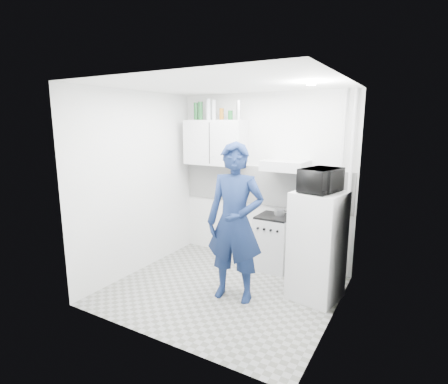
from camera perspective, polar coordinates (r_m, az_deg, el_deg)
The scene contains 24 objects.
floor at distance 4.77m, azimuth -0.31°, elevation -15.72°, with size 2.80×2.80×0.00m, color gray.
ceiling at distance 4.26m, azimuth -0.34°, elevation 17.16°, with size 2.80×2.80×0.00m, color white.
wall_back at distance 5.43m, azimuth 6.36°, elevation 2.08°, with size 2.80×2.80×0.00m, color silver.
wall_left at distance 5.17m, azimuth -13.85°, elevation 1.35°, with size 2.60×2.60×0.00m, color silver.
wall_right at distance 3.84m, azimuth 18.05°, elevation -2.31°, with size 2.60×2.60×0.00m, color silver.
person at distance 4.24m, azimuth 1.80°, elevation -5.04°, with size 0.71×0.47×1.95m, color #111F44.
stove at distance 5.32m, azimuth 8.12°, elevation -8.25°, with size 0.49×0.49×0.79m, color #B7B7B7.
fridge at distance 4.48m, azimuth 14.96°, elevation -8.52°, with size 0.56×0.56×1.35m, color silver.
stove_top at distance 5.19m, azimuth 8.24°, elevation -3.98°, with size 0.47×0.47×0.03m, color black.
saucepan at distance 5.23m, azimuth 9.00°, elevation -3.23°, with size 0.15×0.15×0.09m, color silver.
microwave at distance 4.28m, azimuth 15.52°, elevation 1.87°, with size 0.35×0.52×0.29m, color black.
bottle_a at distance 5.75m, azimuth -4.62°, elevation 12.99°, with size 0.06×0.06×0.27m, color #144C1E.
bottle_b at distance 5.70m, azimuth -3.87°, elevation 13.07°, with size 0.07×0.07×0.28m, color #144C1E.
bottle_c at distance 5.62m, azimuth -2.51°, elevation 13.32°, with size 0.08×0.08×0.32m, color #B2B7BC.
bottle_d at distance 5.57m, azimuth -1.65°, elevation 13.24°, with size 0.07×0.07×0.30m, color #B2B7BC.
canister_a at distance 5.49m, azimuth -0.39°, elevation 12.60°, with size 0.07×0.07×0.18m, color brown.
canister_b at distance 5.42m, azimuth 1.05°, elevation 12.43°, with size 0.07×0.07×0.14m, color #144C1E.
bottle_e at distance 5.35m, azimuth 2.40°, elevation 13.21°, with size 0.07×0.07×0.28m, color silver.
upper_cabinet at distance 5.56m, azimuth -1.42°, elevation 8.07°, with size 1.00×0.35×0.70m, color silver.
range_hood at distance 5.00m, azimuth 10.00°, elevation 4.30°, with size 0.60×0.50×0.14m, color #B7B7B7.
backsplash at distance 5.43m, azimuth 6.27°, elevation 1.02°, with size 2.74×0.03×0.60m, color white.
pipe_a at distance 4.98m, azimuth 19.79°, elevation 0.63°, with size 0.05×0.05×2.60m, color #B7B7B7.
pipe_b at distance 5.00m, azimuth 18.44°, elevation 0.77°, with size 0.04×0.04×2.60m, color #B7B7B7.
ceiling_spot_fixture at distance 4.05m, azimuth 14.06°, elevation 16.71°, with size 0.10×0.10×0.02m, color white.
Camera 1 is at (2.14, -3.66, 2.17)m, focal length 28.00 mm.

